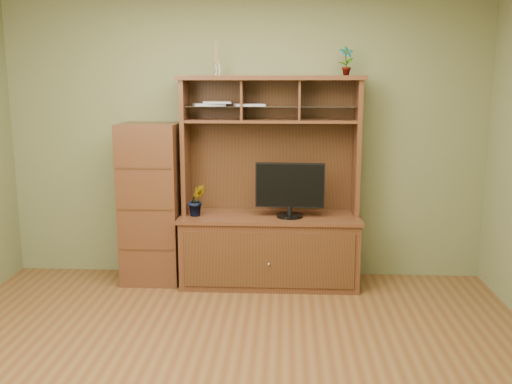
{
  "coord_description": "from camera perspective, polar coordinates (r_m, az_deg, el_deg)",
  "views": [
    {
      "loc": [
        0.39,
        -3.35,
        1.86
      ],
      "look_at": [
        0.15,
        1.2,
        0.96
      ],
      "focal_mm": 40.0,
      "sensor_mm": 36.0,
      "label": 1
    }
  ],
  "objects": [
    {
      "name": "room",
      "position": [
        3.41,
        -3.5,
        2.52
      ],
      "size": [
        4.54,
        4.04,
        2.74
      ],
      "color": "brown",
      "rests_on": "ground"
    },
    {
      "name": "media_hutch",
      "position": [
        5.26,
        1.4,
        -3.63
      ],
      "size": [
        1.66,
        0.61,
        1.9
      ],
      "color": "#3F2112",
      "rests_on": "room"
    },
    {
      "name": "monitor",
      "position": [
        5.09,
        3.41,
        0.33
      ],
      "size": [
        0.62,
        0.24,
        0.49
      ],
      "rotation": [
        0.0,
        0.0,
        -0.04
      ],
      "color": "black",
      "rests_on": "media_hutch"
    },
    {
      "name": "orchid_plant",
      "position": [
        5.17,
        -5.95,
        -0.83
      ],
      "size": [
        0.19,
        0.17,
        0.29
      ],
      "primitive_type": "imported",
      "rotation": [
        0.0,
        0.0,
        0.28
      ],
      "color": "#265B1F",
      "rests_on": "media_hutch"
    },
    {
      "name": "top_plant",
      "position": [
        5.19,
        9.0,
        12.84
      ],
      "size": [
        0.15,
        0.12,
        0.26
      ],
      "primitive_type": "imported",
      "rotation": [
        0.0,
        0.0,
        0.24
      ],
      "color": "#315E21",
      "rests_on": "media_hutch"
    },
    {
      "name": "reed_diffuser",
      "position": [
        5.2,
        -3.97,
        12.84
      ],
      "size": [
        0.06,
        0.06,
        0.3
      ],
      "color": "silver",
      "rests_on": "media_hutch"
    },
    {
      "name": "magazines",
      "position": [
        5.19,
        -3.19,
        8.78
      ],
      "size": [
        0.67,
        0.27,
        0.04
      ],
      "color": "#B0B0B5",
      "rests_on": "media_hutch"
    },
    {
      "name": "side_cabinet",
      "position": [
        5.36,
        -10.42,
        -1.14
      ],
      "size": [
        0.53,
        0.48,
        1.48
      ],
      "color": "#3F2112",
      "rests_on": "room"
    }
  ]
}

